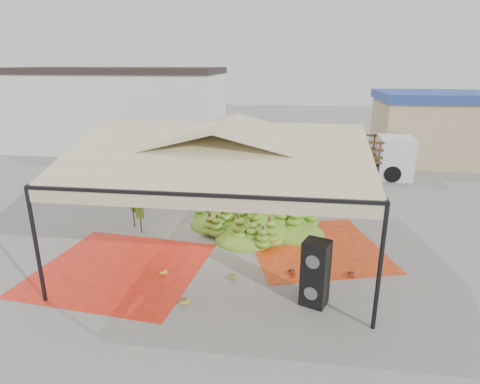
# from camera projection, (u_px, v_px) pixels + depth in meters

# --- Properties ---
(ground) EXTENTS (90.00, 90.00, 0.00)m
(ground) POSITION_uv_depth(u_px,v_px,m) (228.00, 243.00, 13.36)
(ground) COLOR slate
(ground) RESTS_ON ground
(canopy_tent) EXTENTS (8.10, 8.10, 4.00)m
(canopy_tent) POSITION_uv_depth(u_px,v_px,m) (227.00, 145.00, 12.34)
(canopy_tent) COLOR black
(canopy_tent) RESTS_ON ground
(building_white) EXTENTS (14.30, 6.30, 5.40)m
(building_white) POSITION_uv_depth(u_px,v_px,m) (116.00, 109.00, 27.01)
(building_white) COLOR silver
(building_white) RESTS_ON ground
(building_tan) EXTENTS (6.30, 5.30, 4.10)m
(building_tan) POSITION_uv_depth(u_px,v_px,m) (431.00, 127.00, 23.66)
(building_tan) COLOR tan
(building_tan) RESTS_ON ground
(tarp_left) EXTENTS (4.93, 4.74, 0.01)m
(tarp_left) POSITION_uv_depth(u_px,v_px,m) (121.00, 268.00, 11.68)
(tarp_left) COLOR red
(tarp_left) RESTS_ON ground
(tarp_right) EXTENTS (5.02, 5.16, 0.01)m
(tarp_right) POSITION_uv_depth(u_px,v_px,m) (315.00, 247.00, 13.04)
(tarp_right) COLOR #D34D13
(tarp_right) RESTS_ON ground
(banana_heap) EXTENTS (5.89, 5.20, 1.09)m
(banana_heap) POSITION_uv_depth(u_px,v_px,m) (258.00, 216.00, 14.17)
(banana_heap) COLOR #5F841B
(banana_heap) RESTS_ON ground
(hand_yellow_a) EXTENTS (0.51, 0.43, 0.23)m
(hand_yellow_a) POSITION_uv_depth(u_px,v_px,m) (182.00, 299.00, 9.96)
(hand_yellow_a) COLOR #B79224
(hand_yellow_a) RESTS_ON ground
(hand_yellow_b) EXTENTS (0.45, 0.37, 0.20)m
(hand_yellow_b) POSITION_uv_depth(u_px,v_px,m) (161.00, 271.00, 11.36)
(hand_yellow_b) COLOR gold
(hand_yellow_b) RESTS_ON ground
(hand_red_a) EXTENTS (0.50, 0.43, 0.21)m
(hand_red_a) POSITION_uv_depth(u_px,v_px,m) (348.00, 273.00, 11.23)
(hand_red_a) COLOR #5F2E15
(hand_red_a) RESTS_ON ground
(hand_red_b) EXTENTS (0.47, 0.39, 0.21)m
(hand_red_b) POSITION_uv_depth(u_px,v_px,m) (288.00, 271.00, 11.35)
(hand_red_b) COLOR #602A16
(hand_red_b) RESTS_ON ground
(hand_green) EXTENTS (0.50, 0.44, 0.20)m
(hand_green) POSITION_uv_depth(u_px,v_px,m) (230.00, 275.00, 11.12)
(hand_green) COLOR #3B7318
(hand_green) RESTS_ON ground
(hanging_bunches) EXTENTS (1.74, 0.24, 0.20)m
(hanging_bunches) POSITION_uv_depth(u_px,v_px,m) (204.00, 160.00, 13.34)
(hanging_bunches) COLOR #447718
(hanging_bunches) RESTS_ON ground
(speaker_stack) EXTENTS (0.77, 0.72, 1.69)m
(speaker_stack) POSITION_uv_depth(u_px,v_px,m) (315.00, 273.00, 9.74)
(speaker_stack) COLOR black
(speaker_stack) RESTS_ON ground
(banana_leaves) EXTENTS (0.96, 1.36, 3.70)m
(banana_leaves) POSITION_uv_depth(u_px,v_px,m) (137.00, 231.00, 14.27)
(banana_leaves) COLOR #377D21
(banana_leaves) RESTS_ON ground
(vendor) EXTENTS (0.71, 0.48, 1.90)m
(vendor) POSITION_uv_depth(u_px,v_px,m) (258.00, 192.00, 15.50)
(vendor) COLOR gray
(vendor) RESTS_ON ground
(truck_left) EXTENTS (6.18, 2.78, 2.05)m
(truck_left) POSITION_uv_depth(u_px,v_px,m) (210.00, 157.00, 19.77)
(truck_left) COLOR #4E301A
(truck_left) RESTS_ON ground
(truck_right) EXTENTS (6.24, 2.40, 2.11)m
(truck_right) POSITION_uv_depth(u_px,v_px,m) (355.00, 151.00, 20.91)
(truck_right) COLOR #53381B
(truck_right) RESTS_ON ground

